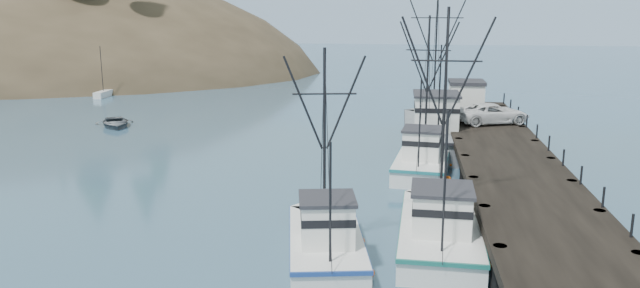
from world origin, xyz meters
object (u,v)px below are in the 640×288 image
object	(u,v)px
trawler_mid	(325,240)
pier_shed	(466,96)
work_vessel	(434,131)
pier	(507,161)
motorboat	(115,126)
trawler_far	(423,159)
pickup_truck	(493,113)
trawler_near	(440,227)

from	to	relation	value
trawler_mid	pier_shed	distance (m)	29.51
work_vessel	pier_shed	world-z (taller)	work_vessel
pier	motorboat	bearing A→B (deg)	155.28
pier	trawler_far	bearing A→B (deg)	147.52
pier	pier_shed	bearing A→B (deg)	94.31
pier	trawler_far	world-z (taller)	trawler_far
pickup_truck	work_vessel	bearing A→B (deg)	65.42
trawler_mid	work_vessel	world-z (taller)	work_vessel
pier	pickup_truck	world-z (taller)	pickup_truck
trawler_near	trawler_far	world-z (taller)	trawler_near
pickup_truck	trawler_far	bearing A→B (deg)	123.97
trawler_near	pier_shed	xyz separation A→B (m)	(3.47, 25.72, 2.60)
pickup_truck	pier_shed	bearing A→B (deg)	-0.97
trawler_near	motorboat	world-z (taller)	trawler_near
pickup_truck	pier	bearing A→B (deg)	157.26
trawler_far	motorboat	distance (m)	30.65
work_vessel	pier	bearing A→B (deg)	-70.25
trawler_near	pier	bearing A→B (deg)	65.18
trawler_mid	pier_shed	bearing A→B (deg)	72.74
trawler_near	pier_shed	bearing A→B (deg)	82.32
pier_shed	motorboat	size ratio (longest dim) A/B	0.63
work_vessel	pier_shed	size ratio (longest dim) A/B	4.95
trawler_mid	pier_shed	world-z (taller)	trawler_mid
pier	work_vessel	bearing A→B (deg)	109.75
pier_shed	pickup_truck	distance (m)	5.04
trawler_near	pier_shed	world-z (taller)	trawler_near
trawler_far	trawler_near	bearing A→B (deg)	-88.13
pier	trawler_far	xyz separation A→B (m)	(-5.08, 3.23, -0.87)
trawler_near	trawler_far	distance (m)	13.30
pier	pier_shed	world-z (taller)	pier_shed
pier	pickup_truck	distance (m)	11.01
pier	motorboat	distance (m)	36.63
trawler_near	motorboat	xyz separation A→B (m)	(-28.59, 25.36, -0.82)
pier	motorboat	xyz separation A→B (m)	(-33.24, 15.31, -1.69)
pickup_truck	motorboat	bearing A→B (deg)	62.37
pier	work_vessel	distance (m)	12.00
trawler_far	trawler_mid	bearing A→B (deg)	-107.13
trawler_far	work_vessel	xyz separation A→B (m)	(1.03, 8.05, 0.41)
pier	motorboat	size ratio (longest dim) A/B	8.69
trawler_near	work_vessel	bearing A→B (deg)	88.40
trawler_near	motorboat	distance (m)	38.23
pier	motorboat	world-z (taller)	pier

